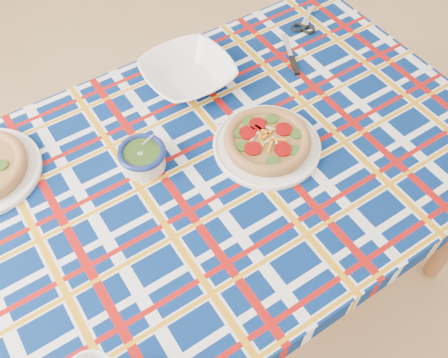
{
  "coord_description": "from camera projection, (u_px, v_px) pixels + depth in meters",
  "views": [
    {
      "loc": [
        -0.18,
        -1.08,
        1.79
      ],
      "look_at": [
        -0.04,
        -0.34,
        0.75
      ],
      "focal_mm": 40.0,
      "sensor_mm": 36.0,
      "label": 1
    }
  ],
  "objects": [
    {
      "name": "serving_bowl",
      "position": [
        188.0,
        74.0,
        1.51
      ],
      "size": [
        0.35,
        0.35,
        0.07
      ],
      "primitive_type": "imported",
      "rotation": [
        0.0,
        0.0,
        0.41
      ],
      "color": "white",
      "rests_on": "tablecloth"
    },
    {
      "name": "main_focaccia_plate",
      "position": [
        267.0,
        140.0,
        1.36
      ],
      "size": [
        0.38,
        0.38,
        0.06
      ],
      "primitive_type": null,
      "rotation": [
        0.0,
        0.0,
        0.3
      ],
      "color": "olive",
      "rests_on": "tablecloth"
    },
    {
      "name": "floor",
      "position": [
        220.0,
        219.0,
        2.1
      ],
      "size": [
        4.0,
        4.0,
        0.0
      ],
      "primitive_type": "plane",
      "color": "#A98257",
      "rests_on": "ground"
    },
    {
      "name": "kitchen_scissors",
      "position": [
        308.0,
        16.0,
        1.71
      ],
      "size": [
        0.16,
        0.2,
        0.02
      ],
      "primitive_type": null,
      "rotation": [
        0.0,
        0.0,
        1.07
      ],
      "color": "silver",
      "rests_on": "tablecloth"
    },
    {
      "name": "tablecloth",
      "position": [
        216.0,
        176.0,
        1.38
      ],
      "size": [
        1.84,
        1.53,
        0.1
      ],
      "primitive_type": null,
      "rotation": [
        0.0,
        0.0,
        0.4
      ],
      "color": "#041E56",
      "rests_on": "dining_table"
    },
    {
      "name": "pesto_bowl",
      "position": [
        143.0,
        156.0,
        1.31
      ],
      "size": [
        0.16,
        0.16,
        0.08
      ],
      "primitive_type": null,
      "rotation": [
        0.0,
        0.0,
        0.34
      ],
      "color": "#1A320D",
      "rests_on": "tablecloth"
    },
    {
      "name": "dining_table",
      "position": [
        216.0,
        181.0,
        1.4
      ],
      "size": [
        1.8,
        1.49,
        0.73
      ],
      "rotation": [
        0.0,
        0.0,
        0.4
      ],
      "color": "brown",
      "rests_on": "floor"
    },
    {
      "name": "table_knife",
      "position": [
        288.0,
        46.0,
        1.62
      ],
      "size": [
        0.02,
        0.21,
        0.01
      ],
      "primitive_type": null,
      "rotation": [
        0.0,
        0.0,
        1.54
      ],
      "color": "silver",
      "rests_on": "tablecloth"
    }
  ]
}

